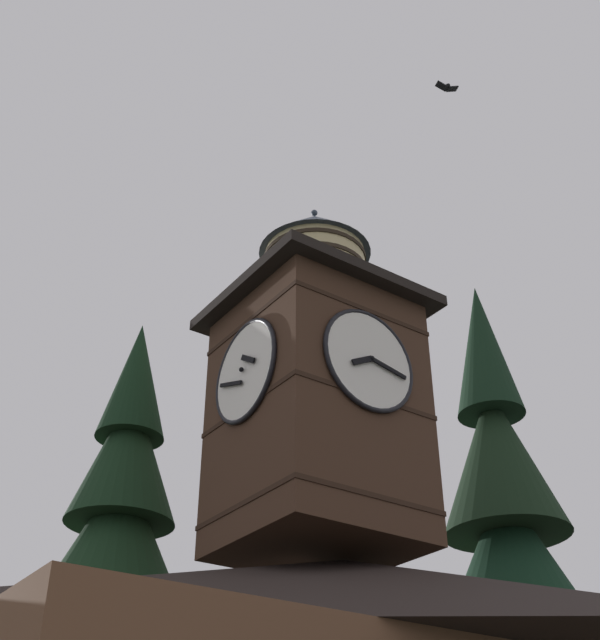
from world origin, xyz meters
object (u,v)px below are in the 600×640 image
at_px(moon, 218,589).
at_px(flying_bird_high, 447,87).
at_px(clock_tower, 316,383).
at_px(pine_tree_behind, 107,630).
at_px(pine_tree_aside, 519,618).

xyz_separation_m(moon, flying_bird_high, (14.97, 36.29, 1.81)).
bearing_deg(clock_tower, pine_tree_behind, -60.87).
xyz_separation_m(clock_tower, moon, (-16.25, -32.65, 4.90)).
height_order(pine_tree_behind, moon, moon).
xyz_separation_m(pine_tree_aside, flying_bird_high, (6.85, 5.93, 10.18)).
bearing_deg(flying_bird_high, moon, -112.42).
relative_size(clock_tower, pine_tree_behind, 0.64).
xyz_separation_m(pine_tree_aside, moon, (-8.12, -30.36, 8.38)).
height_order(pine_tree_behind, flying_bird_high, flying_bird_high).
bearing_deg(moon, pine_tree_behind, 56.72).
distance_m(clock_tower, moon, 36.79).
bearing_deg(clock_tower, pine_tree_aside, -164.30).
relative_size(pine_tree_behind, pine_tree_aside, 0.76).
bearing_deg(pine_tree_behind, flying_bird_high, 114.82).
relative_size(pine_tree_behind, moon, 6.79).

